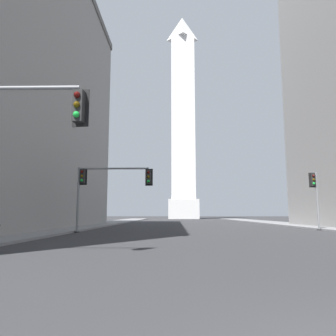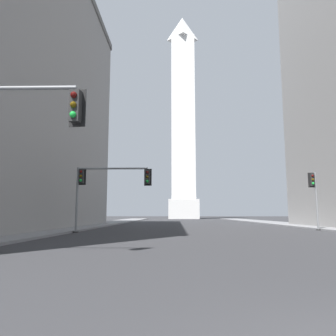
# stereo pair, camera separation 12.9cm
# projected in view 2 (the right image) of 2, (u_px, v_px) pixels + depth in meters

# --- Properties ---
(sidewalk_left) EXTENTS (5.00, 113.98, 0.15)m
(sidewalk_left) POSITION_uv_depth(u_px,v_px,m) (84.00, 226.00, 36.65)
(sidewalk_left) COLOR slate
(sidewalk_left) RESTS_ON ground_plane
(sidewalk_right) EXTENTS (5.00, 113.98, 0.15)m
(sidewalk_right) POSITION_uv_depth(u_px,v_px,m) (312.00, 226.00, 36.08)
(sidewalk_right) COLOR slate
(sidewalk_right) RESTS_ON ground_plane
(obelisk) EXTENTS (8.84, 8.84, 64.07)m
(obelisk) POSITION_uv_depth(u_px,v_px,m) (183.00, 118.00, 100.80)
(obelisk) COLOR silver
(obelisk) RESTS_ON ground_plane
(traffic_light_mid_right) EXTENTS (0.77, 0.50, 5.11)m
(traffic_light_mid_right) POSITION_uv_depth(u_px,v_px,m) (314.00, 191.00, 28.83)
(traffic_light_mid_right) COLOR slate
(traffic_light_mid_right) RESTS_ON ground_plane
(traffic_light_mid_left) EXTENTS (5.93, 0.51, 5.01)m
(traffic_light_mid_left) POSITION_uv_depth(u_px,v_px,m) (104.00, 182.00, 25.26)
(traffic_light_mid_left) COLOR slate
(traffic_light_mid_left) RESTS_ON ground_plane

